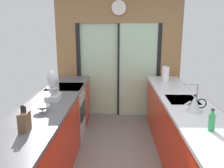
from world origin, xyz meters
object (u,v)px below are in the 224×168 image
(kettle, at_px, (195,104))
(mixing_bowl_far, at_px, (43,108))
(oven_range, at_px, (66,112))
(stand_mixer, at_px, (53,89))
(soap_bottle_far, at_px, (163,72))
(knife_block, at_px, (24,121))
(paper_towel_roll, at_px, (166,74))
(soap_bottle_near, at_px, (212,122))

(kettle, bearing_deg, mixing_bowl_far, -178.51)
(oven_range, height_order, stand_mixer, stand_mixer)
(mixing_bowl_far, distance_m, kettle, 1.78)
(kettle, bearing_deg, soap_bottle_far, 90.07)
(mixing_bowl_far, distance_m, stand_mixer, 0.48)
(soap_bottle_far, bearing_deg, stand_mixer, -139.73)
(knife_block, height_order, paper_towel_roll, paper_towel_roll)
(oven_range, height_order, paper_towel_roll, paper_towel_roll)
(kettle, relative_size, soap_bottle_near, 1.19)
(oven_range, bearing_deg, stand_mixer, -88.66)
(paper_towel_roll, bearing_deg, mixing_bowl_far, -135.93)
(soap_bottle_near, xyz_separation_m, soap_bottle_far, (0.00, 2.44, 0.03))
(oven_range, xyz_separation_m, mixing_bowl_far, (0.02, -1.25, 0.51))
(soap_bottle_far, bearing_deg, paper_towel_roll, -90.00)
(soap_bottle_near, distance_m, soap_bottle_far, 2.44)
(paper_towel_roll, bearing_deg, knife_block, -128.41)
(knife_block, bearing_deg, paper_towel_roll, 51.59)
(mixing_bowl_far, bearing_deg, oven_range, 90.84)
(stand_mixer, relative_size, kettle, 1.61)
(knife_block, distance_m, soap_bottle_far, 3.06)
(soap_bottle_near, xyz_separation_m, paper_towel_roll, (0.00, 2.19, 0.04))
(kettle, xyz_separation_m, soap_bottle_near, (-0.00, -0.52, -0.01))
(kettle, distance_m, soap_bottle_near, 0.52)
(oven_range, relative_size, soap_bottle_far, 3.20)
(kettle, relative_size, soap_bottle_far, 0.90)
(mixing_bowl_far, relative_size, kettle, 0.71)
(mixing_bowl_far, xyz_separation_m, soap_bottle_near, (1.78, -0.47, 0.05))
(soap_bottle_far, bearing_deg, mixing_bowl_far, -132.10)
(stand_mixer, bearing_deg, oven_range, 91.34)
(knife_block, height_order, stand_mixer, stand_mixer)
(stand_mixer, bearing_deg, kettle, -13.14)
(kettle, xyz_separation_m, soap_bottle_far, (-0.00, 1.92, 0.03))
(soap_bottle_near, relative_size, paper_towel_roll, 0.73)
(soap_bottle_near, bearing_deg, stand_mixer, 152.30)
(mixing_bowl_far, height_order, paper_towel_roll, paper_towel_roll)
(stand_mixer, bearing_deg, soap_bottle_near, -27.70)
(stand_mixer, relative_size, soap_bottle_near, 1.93)
(stand_mixer, xyz_separation_m, soap_bottle_near, (1.78, -0.93, -0.07))
(mixing_bowl_far, distance_m, paper_towel_roll, 2.48)
(mixing_bowl_far, height_order, soap_bottle_near, soap_bottle_near)
(soap_bottle_far, bearing_deg, knife_block, -125.53)
(soap_bottle_near, bearing_deg, mixing_bowl_far, 165.15)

